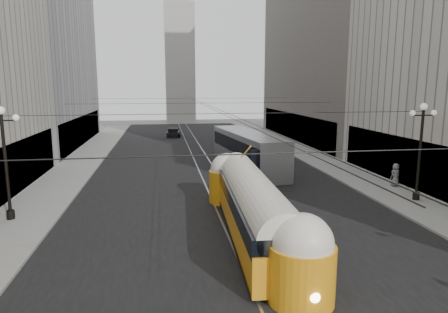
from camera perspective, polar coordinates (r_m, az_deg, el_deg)
name	(u,v)px	position (r m, az deg, el deg)	size (l,w,h in m)	color
road	(204,165)	(38.80, -2.83, -1.23)	(20.00, 85.00, 0.02)	black
sidewalk_left	(83,161)	(42.78, -19.54, -0.64)	(4.00, 72.00, 0.15)	gray
sidewalk_right	(309,155)	(44.94, 12.08, 0.22)	(4.00, 72.00, 0.15)	gray
rail_left	(197,165)	(38.73, -3.93, -1.26)	(0.12, 85.00, 0.04)	gray
rail_right	(212,165)	(38.88, -1.73, -1.20)	(0.12, 85.00, 0.04)	gray
building_left_far	(26,29)	(56.09, -26.49, 15.95)	(12.60, 28.60, 28.60)	#999999
building_right_far	(338,20)	(59.10, 15.98, 18.20)	(12.60, 32.60, 32.60)	#514C47
distant_tower	(179,49)	(85.73, -6.39, 14.99)	(6.00, 6.00, 31.36)	#B2AFA8
lamppost_left_mid	(5,157)	(25.19, -28.80, -0.03)	(1.86, 0.44, 6.37)	black
lamppost_right_mid	(420,146)	(28.87, 26.25, 1.33)	(1.86, 0.44, 6.37)	black
catenary	(206,105)	(37.09, -2.56, 7.41)	(25.00, 72.00, 0.23)	black
streetcar	(253,206)	(20.39, 4.20, -7.08)	(3.01, 15.21, 3.32)	orange
city_bus	(248,149)	(36.60, 3.42, 1.04)	(4.49, 13.69, 3.41)	gray
sedan_white_far	(225,139)	(53.21, 0.16, 2.58)	(2.60, 4.73, 1.42)	white
sedan_dark_far	(174,133)	(60.67, -7.15, 3.38)	(2.30, 4.25, 1.27)	black
pedestrian_sidewalk_right	(395,175)	(32.64, 23.29, -2.42)	(0.84, 0.52, 1.73)	slate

